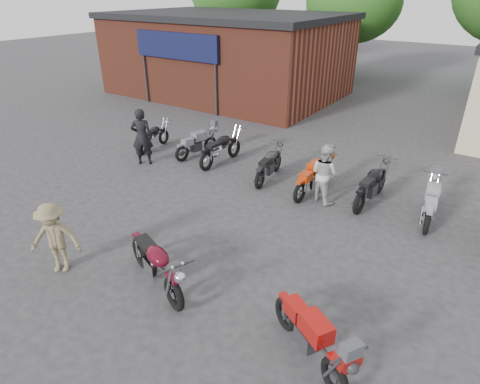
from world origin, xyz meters
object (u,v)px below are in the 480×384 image
Objects in this scene: person_light at (324,174)px; row_bike_1 at (197,142)px; row_bike_4 at (313,175)px; row_bike_5 at (372,183)px; row_bike_0 at (153,136)px; row_bike_2 at (221,147)px; row_bike_6 at (431,201)px; sportbike at (311,333)px; row_bike_3 at (269,163)px; person_tan at (55,238)px; vintage_motorcycle at (156,261)px; helmet at (140,239)px; person_dark at (142,137)px.

person_light reaches higher than row_bike_1.
row_bike_4 is 0.93× the size of row_bike_5.
row_bike_4 reaches higher than row_bike_0.
row_bike_6 is at bearing -87.74° from row_bike_2.
sportbike is at bearing -167.97° from row_bike_5.
row_bike_5 is at bearing -93.93° from row_bike_0.
row_bike_1 is at bearing 81.11° from row_bike_6.
row_bike_3 reaches higher than row_bike_1.
person_tan is 0.89× the size of row_bike_0.
row_bike_5 reaches higher than row_bike_3.
person_light is 5.18m from row_bike_1.
vintage_motorcycle reaches higher than row_bike_5.
row_bike_4 is (2.28, 4.73, 0.46)m from helmet.
row_bike_5 is at bearing -73.31° from row_bike_4.
row_bike_6 is (0.63, 5.80, -0.01)m from sportbike.
person_tan reaches higher than helmet.
helmet is 5.27m from row_bike_4.
person_dark reaches higher than row_bike_4.
vintage_motorcycle is 1.06× the size of row_bike_2.
vintage_motorcycle reaches higher than sportbike.
row_bike_6 is at bearing 76.81° from vintage_motorcycle.
person_tan is at bearing -157.48° from row_bike_0.
helmet is 5.02m from person_dark.
vintage_motorcycle is 7.99m from row_bike_0.
person_light reaches higher than helmet.
vintage_motorcycle is 3.32m from sportbike.
person_light is 0.87× the size of row_bike_6.
row_bike_4 is at bearing 106.58° from row_bike_5.
row_bike_0 is at bearing 84.81° from person_tan.
person_light is 6.96m from row_bike_0.
row_bike_1 reaches higher than row_bike_0.
row_bike_1 is 1.11m from row_bike_2.
row_bike_3 is 0.92× the size of row_bike_5.
row_bike_4 reaches higher than row_bike_6.
row_bike_1 is at bearing 89.01° from row_bike_4.
sportbike is at bearing 132.20° from person_light.
row_bike_2 reaches higher than row_bike_0.
row_bike_2 is at bearing 135.88° from vintage_motorcycle.
row_bike_3 is at bearing 43.58° from person_tan.
sportbike reaches higher than row_bike_1.
row_bike_2 is at bearing -81.89° from row_bike_1.
row_bike_3 reaches higher than row_bike_6.
row_bike_6 is at bearing 114.54° from sportbike.
row_bike_6 is (3.17, 0.29, -0.01)m from row_bike_4.
person_tan is at bearing 159.64° from row_bike_3.
vintage_motorcycle is at bearing -152.25° from row_bike_2.
row_bike_2 is 6.75m from row_bike_6.
row_bike_6 is at bearing 153.06° from person_dark.
person_tan is at bearing -155.64° from row_bike_1.
row_bike_5 reaches higher than row_bike_4.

